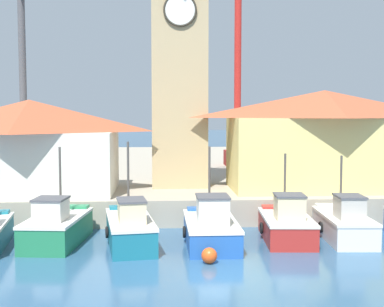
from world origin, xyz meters
TOP-DOWN VIEW (x-y plane):
  - ground_plane at (0.00, 0.00)m, footprint 300.00×300.00m
  - quay_wharf at (0.00, 28.02)m, footprint 120.00×40.00m
  - fishing_boat_left_outer at (-6.65, 5.21)m, footprint 2.57×4.75m
  - fishing_boat_left_inner at (-3.50, 4.81)m, footprint 2.51×5.26m
  - fishing_boat_mid_left at (-0.06, 4.73)m, footprint 2.25×5.03m
  - fishing_boat_center at (3.35, 5.25)m, footprint 2.35×4.49m
  - fishing_boat_mid_right at (5.94, 5.25)m, footprint 2.10×4.66m
  - clock_tower at (-1.08, 13.54)m, footprint 3.64×3.64m
  - warehouse_left at (-9.16, 11.31)m, footprint 9.41×6.00m
  - warehouse_right at (6.93, 11.52)m, footprint 10.73×5.41m
  - port_crane_near at (4.07, 25.36)m, footprint 2.03×8.95m
  - port_crane_far at (-12.92, 25.28)m, footprint 2.50×8.88m
  - mooring_buoy at (-0.39, 1.85)m, footprint 0.60×0.60m
  - dock_worker_near_tower at (-5.25, 9.10)m, footprint 0.34×0.22m

SIDE VIEW (x-z plane):
  - ground_plane at x=0.00m, z-range 0.00..0.00m
  - mooring_buoy at x=-0.39m, z-range 0.00..0.60m
  - quay_wharf at x=0.00m, z-range 0.00..1.35m
  - fishing_boat_mid_right at x=5.94m, z-range -1.13..2.56m
  - fishing_boat_center at x=3.35m, z-range -1.18..2.62m
  - fishing_boat_mid_left at x=-0.06m, z-range -1.35..2.81m
  - fishing_boat_left_inner at x=-3.50m, z-range -1.45..2.93m
  - fishing_boat_left_outer at x=-6.65m, z-range -1.32..2.81m
  - dock_worker_near_tower at x=-5.25m, z-range 1.39..3.01m
  - warehouse_left at x=-9.16m, z-range 1.41..6.38m
  - warehouse_right at x=6.93m, z-range 1.41..6.93m
  - port_crane_far at x=-12.92m, z-range -1.31..18.11m
  - clock_tower at x=-1.08m, z-range 0.94..16.81m
  - port_crane_near at x=4.07m, z-range -0.80..19.80m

